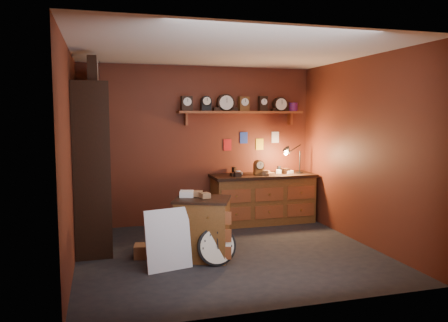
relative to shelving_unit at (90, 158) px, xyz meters
The scene contains 11 objects.
floor 2.40m from the shelving_unit, 28.68° to the right, with size 4.00×4.00×0.00m, color black.
room_shell 2.09m from the shelving_unit, 25.39° to the right, with size 4.02×3.62×2.71m.
shelving_unit is the anchor object (origin of this frame).
workbench 2.99m from the shelving_unit, ahead, with size 1.80×0.66×1.36m.
low_cabinet 1.96m from the shelving_unit, 38.10° to the right, with size 0.87×0.81×0.89m.
big_round_clock 2.29m from the shelving_unit, 42.84° to the right, with size 0.49×0.16×0.49m.
white_panel 2.07m from the shelving_unit, 56.84° to the right, with size 0.57×0.02×0.76m, color silver.
mini_fridge 2.10m from the shelving_unit, 11.09° to the left, with size 0.46×0.48×0.45m.
floor_box_a 1.59m from the shelving_unit, 51.82° to the right, with size 0.28×0.23×0.17m, color #92643F.
floor_box_b 1.31m from the shelving_unit, 74.45° to the right, with size 0.20×0.24×0.12m, color white.
floor_box_c 1.57m from the shelving_unit, 25.12° to the right, with size 0.27×0.22×0.20m, color #92643F.
Camera 1 is at (-1.65, -5.54, 1.87)m, focal length 35.00 mm.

